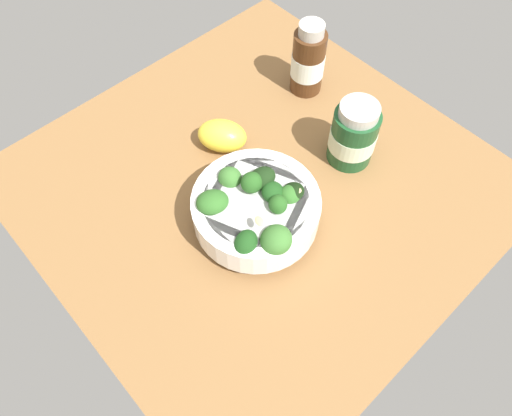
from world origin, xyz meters
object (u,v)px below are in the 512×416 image
Objects in this scene: bowl_of_broccoli at (256,208)px; bottle_short at (353,135)px; bottle_tall at (308,61)px; lemon_wedge at (222,136)px.

bottle_short reaches higher than bowl_of_broccoli.
bowl_of_broccoli is 1.38× the size of bottle_tall.
bottle_tall is (-0.24, 18.90, 3.35)cm from lemon_wedge.
lemon_wedge is 19.90cm from bottle_short.
lemon_wedge is at bearing -89.29° from bottle_tall.
bowl_of_broccoli reaches higher than lemon_wedge.
bowl_of_broccoli is 28.73cm from bottle_tall.
bottle_tall is 1.19× the size of bottle_short.
bottle_short is (0.74, 18.99, 0.79)cm from bowl_of_broccoli.
bottle_tall is (-14.31, 24.85, 1.64)cm from bowl_of_broccoli.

